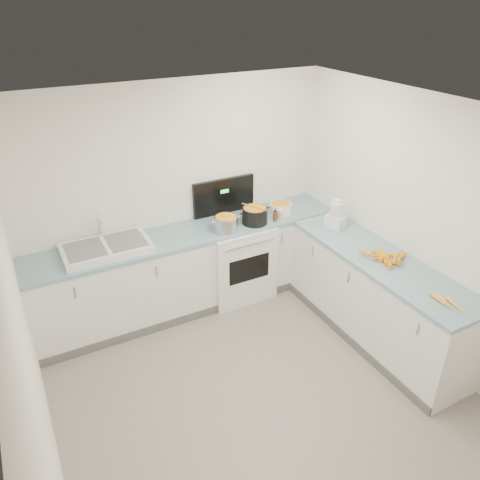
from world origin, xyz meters
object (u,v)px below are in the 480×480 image
sink (106,248)px  food_processor (336,215)px  spice_jar (280,215)px  stove (236,258)px  extract_bottle (275,216)px  steel_pot (226,225)px  mixing_bowl (280,208)px  black_pot (255,216)px

sink → food_processor: (2.37, -0.64, 0.10)m
sink → spice_jar: 1.95m
stove → extract_bottle: stove is taller
spice_jar → steel_pot: bearing=178.9°
extract_bottle → mixing_bowl: bearing=42.5°
steel_pot → food_processor: size_ratio=0.79×
stove → black_pot: stove is taller
extract_bottle → black_pot: bearing=164.2°
food_processor → extract_bottle: bearing=139.7°
extract_bottle → food_processor: bearing=-40.3°
steel_pot → mixing_bowl: size_ratio=0.99×
steel_pot → stove: bearing=37.6°
stove → food_processor: 1.27m
sink → food_processor: food_processor is taller
stove → spice_jar: 0.73m
steel_pot → black_pot: black_pot is taller
black_pot → mixing_bowl: bearing=13.1°
mixing_bowl → food_processor: bearing=-60.1°
spice_jar → extract_bottle: bearing=-163.1°
extract_bottle → spice_jar: size_ratio=1.19×
spice_jar → stove: bearing=162.2°
steel_pot → food_processor: (1.11, -0.48, 0.06)m
stove → extract_bottle: (0.41, -0.19, 0.52)m
stove → mixing_bowl: size_ratio=5.24×
sink → food_processor: size_ratio=2.65×
stove → black_pot: (0.18, -0.12, 0.55)m
sink → food_processor: 2.46m
spice_jar → sink: bearing=174.9°
spice_jar → food_processor: size_ratio=0.30×
mixing_bowl → extract_bottle: bearing=-137.5°
extract_bottle → food_processor: 0.68m
sink → spice_jar: sink is taller
black_pot → food_processor: 0.90m
extract_bottle → steel_pot: bearing=176.2°
steel_pot → extract_bottle: size_ratio=2.24×
mixing_bowl → food_processor: 0.69m
spice_jar → food_processor: 0.64m
black_pot → steel_pot: bearing=-176.2°
mixing_bowl → steel_pot: bearing=-171.3°
stove → food_processor: size_ratio=4.19×
sink → spice_jar: size_ratio=8.94×
steel_pot → extract_bottle: (0.60, -0.04, -0.02)m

